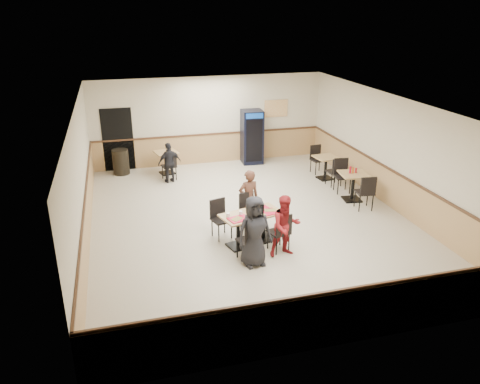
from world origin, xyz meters
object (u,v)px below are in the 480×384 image
object	(u,v)px
main_table	(251,223)
back_table	(167,159)
diner_man_opposite	(249,198)
diner_woman_right	(286,226)
pepsi_cooler	(252,137)
diner_woman_left	(254,231)
lone_diner	(170,163)
side_table_near	(353,182)
trash_bin	(121,162)
side_table_far	(326,164)

from	to	relation	value
main_table	back_table	bearing A→B (deg)	88.14
main_table	diner_man_opposite	bearing A→B (deg)	62.10
diner_woman_right	back_table	bearing A→B (deg)	102.44
diner_man_opposite	pepsi_cooler	distance (m)	5.11
diner_woman_left	lone_diner	world-z (taller)	diner_woman_left
back_table	pepsi_cooler	size ratio (longest dim) A/B	0.45
side_table_near	trash_bin	xyz separation A→B (m)	(-6.27, 4.02, -0.12)
diner_woman_left	side_table_far	distance (m)	5.87
lone_diner	side_table_near	size ratio (longest dim) A/B	1.51
diner_woman_right	lone_diner	bearing A→B (deg)	104.92
side_table_far	trash_bin	bearing A→B (deg)	160.74
side_table_near	back_table	bearing A→B (deg)	142.65
diner_woman_right	pepsi_cooler	xyz separation A→B (m)	(1.18, 6.54, 0.23)
diner_man_opposite	back_table	size ratio (longest dim) A/B	1.77
lone_diner	trash_bin	xyz separation A→B (m)	(-1.46, 1.19, -0.22)
diner_woman_left	side_table_near	world-z (taller)	diner_woman_left
main_table	side_table_far	distance (m)	5.02
diner_man_opposite	side_table_near	distance (m)	3.41
lone_diner	side_table_far	size ratio (longest dim) A/B	1.66
side_table_far	trash_bin	world-z (taller)	trash_bin
diner_woman_left	diner_woman_right	bearing A→B (deg)	7.98
side_table_near	pepsi_cooler	distance (m)	4.45
diner_man_opposite	trash_bin	distance (m)	5.67
diner_woman_right	trash_bin	bearing A→B (deg)	112.64
pepsi_cooler	trash_bin	size ratio (longest dim) A/B	2.25
main_table	lone_diner	bearing A→B (deg)	90.51
lone_diner	back_table	xyz separation A→B (m)	(0.00, 0.84, -0.14)
lone_diner	main_table	bearing A→B (deg)	90.34
diner_woman_right	diner_woman_left	bearing A→B (deg)	-169.09
diner_woman_right	lone_diner	world-z (taller)	diner_woman_right
diner_woman_left	lone_diner	distance (m)	5.63
main_table	diner_woman_right	bearing A→B (deg)	-67.62
side_table_near	back_table	distance (m)	6.05
side_table_far	lone_diner	bearing A→B (deg)	168.28
diner_woman_left	pepsi_cooler	bearing A→B (deg)	66.57
main_table	side_table_far	xyz separation A→B (m)	(3.53, 3.58, -0.01)
side_table_far	diner_man_opposite	bearing A→B (deg)	-141.54
main_table	diner_woman_right	distance (m)	0.94
diner_woman_left	diner_man_opposite	size ratio (longest dim) A/B	1.06
side_table_far	main_table	bearing A→B (deg)	-134.60
diner_woman_right	diner_man_opposite	distance (m)	1.71
diner_woman_left	side_table_far	xyz separation A→B (m)	(3.74, 4.52, -0.29)
main_table	trash_bin	world-z (taller)	trash_bin
diner_woman_left	diner_woman_right	size ratio (longest dim) A/B	1.10
main_table	trash_bin	xyz separation A→B (m)	(-2.75, 5.77, -0.09)
main_table	side_table_near	bearing A→B (deg)	11.12
diner_woman_right	side_table_near	size ratio (longest dim) A/B	1.68
side_table_far	back_table	bearing A→B (deg)	159.08
pepsi_cooler	main_table	bearing A→B (deg)	-103.45
main_table	side_table_far	world-z (taller)	main_table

